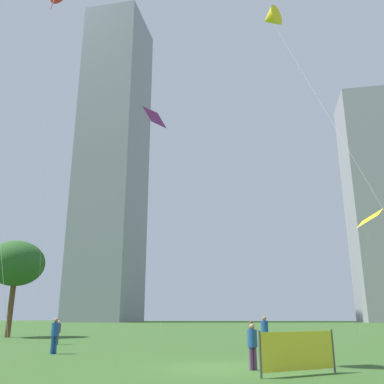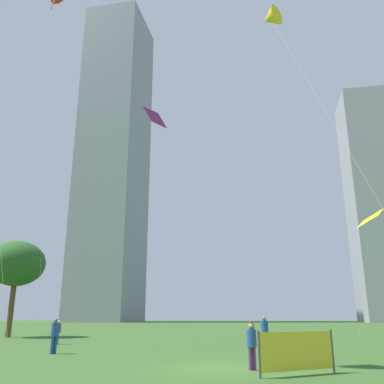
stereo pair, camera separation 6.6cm
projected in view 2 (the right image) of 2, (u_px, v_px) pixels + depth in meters
The scene contains 13 objects.
ground at pixel (219, 368), 15.44m from camera, with size 280.00×280.00×0.00m, color #335623.
person_standing_1 at pixel (252, 331), 27.19m from camera, with size 0.34×0.34×1.55m.
person_standing_3 at pixel (55, 333), 21.29m from camera, with size 0.39×0.39×1.75m.
person_standing_4 at pixel (265, 331), 23.38m from camera, with size 0.41×0.41×1.83m.
person_standing_5 at pixel (58, 330), 27.92m from camera, with size 0.35×0.35×1.56m.
person_standing_6 at pixel (252, 343), 15.06m from camera, with size 0.35×0.35×1.59m.
kite_flying_1 at pixel (370, 218), 38.30m from camera, with size 2.71×3.93×11.31m.
kite_flying_3 at pixel (271, 18), 35.31m from camera, with size 7.55×10.95×27.12m.
kite_flying_5 at pixel (155, 118), 53.59m from camera, with size 3.27×3.16×27.44m.
park_tree_0 at pixel (17, 264), 38.60m from camera, with size 5.19×5.19×8.63m.
distant_highrise_0 at pixel (380, 202), 122.26m from camera, with size 17.23×16.25×67.97m, color #939399.
distant_highrise_1 at pixel (114, 157), 137.48m from camera, with size 18.03×21.41×104.61m, color gray.
event_banner at pixel (297, 351), 13.70m from camera, with size 2.66×1.77×1.41m.
Camera 2 is at (0.87, -16.68, 1.89)m, focal length 38.76 mm.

